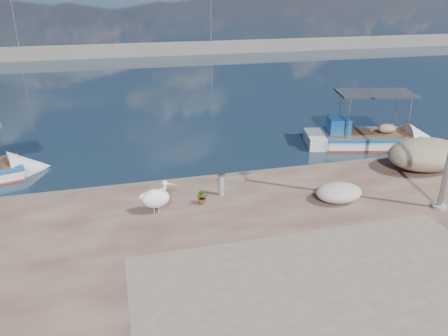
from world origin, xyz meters
TOP-DOWN VIEW (x-y plane):
  - ground at (0.00, 0.00)m, footprint 1400.00×1400.00m
  - quay_patch at (1.00, -3.00)m, footprint 9.00×7.00m
  - breakwater at (-0.00, 40.00)m, footprint 120.00×2.20m
  - boat_right at (8.08, 7.84)m, footprint 6.39×3.42m
  - pelican at (-2.40, 2.71)m, footprint 1.16×0.75m
  - bollard_near at (-0.18, 3.45)m, footprint 0.25×0.25m
  - potted_plant at (-0.92, 2.97)m, footprint 0.45×0.39m
  - net_pile_d at (3.37, 2.07)m, footprint 1.52×1.14m
  - net_pile_c at (7.82, 3.67)m, footprint 2.97×2.12m

SIDE VIEW (x-z plane):
  - ground at x=0.00m, z-range 0.00..0.00m
  - boat_right at x=8.08m, z-range -1.23..1.69m
  - quay_patch at x=1.00m, z-range 0.50..0.51m
  - breakwater at x=0.00m, z-range -3.15..4.35m
  - potted_plant at x=-0.92m, z-range 0.50..0.97m
  - net_pile_d at x=3.37m, z-range 0.50..1.07m
  - bollard_near at x=-0.18m, z-range 0.53..1.29m
  - pelican at x=-2.40m, z-range 0.47..1.57m
  - net_pile_c at x=7.82m, z-range 0.50..1.67m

